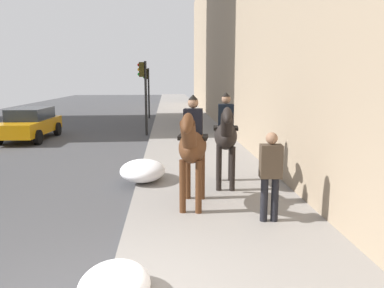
{
  "coord_description": "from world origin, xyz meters",
  "views": [
    {
      "loc": [
        -3.9,
        -0.81,
        2.79
      ],
      "look_at": [
        4.0,
        -1.34,
        1.4
      ],
      "focal_mm": 35.13,
      "sensor_mm": 36.0,
      "label": 1
    }
  ],
  "objects_px": {
    "traffic_light_far_curb": "(147,85)",
    "mounted_horse_far": "(226,135)",
    "mounted_horse_near": "(192,145)",
    "traffic_light_near_curb": "(144,86)",
    "pedestrian_greeting": "(271,171)",
    "car_near_lane": "(30,123)"
  },
  "relations": [
    {
      "from": "mounted_horse_near",
      "to": "traffic_light_near_curb",
      "type": "relative_size",
      "value": 0.65
    },
    {
      "from": "mounted_horse_near",
      "to": "pedestrian_greeting",
      "type": "distance_m",
      "value": 1.7
    },
    {
      "from": "mounted_horse_near",
      "to": "traffic_light_far_curb",
      "type": "relative_size",
      "value": 0.68
    },
    {
      "from": "car_near_lane",
      "to": "traffic_light_far_curb",
      "type": "xyz_separation_m",
      "value": [
        8.93,
        -4.92,
        1.58
      ]
    },
    {
      "from": "mounted_horse_near",
      "to": "mounted_horse_far",
      "type": "relative_size",
      "value": 1.0
    },
    {
      "from": "mounted_horse_far",
      "to": "car_near_lane",
      "type": "relative_size",
      "value": 0.54
    },
    {
      "from": "mounted_horse_far",
      "to": "pedestrian_greeting",
      "type": "relative_size",
      "value": 1.37
    },
    {
      "from": "mounted_horse_far",
      "to": "traffic_light_near_curb",
      "type": "distance_m",
      "value": 9.85
    },
    {
      "from": "pedestrian_greeting",
      "to": "traffic_light_near_curb",
      "type": "bearing_deg",
      "value": 18.2
    },
    {
      "from": "pedestrian_greeting",
      "to": "traffic_light_near_curb",
      "type": "height_order",
      "value": "traffic_light_near_curb"
    },
    {
      "from": "traffic_light_near_curb",
      "to": "pedestrian_greeting",
      "type": "bearing_deg",
      "value": -165.71
    },
    {
      "from": "traffic_light_far_curb",
      "to": "mounted_horse_far",
      "type": "bearing_deg",
      "value": -170.95
    },
    {
      "from": "mounted_horse_far",
      "to": "traffic_light_far_curb",
      "type": "bearing_deg",
      "value": -163.75
    },
    {
      "from": "pedestrian_greeting",
      "to": "traffic_light_far_curb",
      "type": "height_order",
      "value": "traffic_light_far_curb"
    },
    {
      "from": "car_near_lane",
      "to": "traffic_light_far_curb",
      "type": "distance_m",
      "value": 10.32
    },
    {
      "from": "mounted_horse_near",
      "to": "traffic_light_far_curb",
      "type": "xyz_separation_m",
      "value": [
        18.87,
        1.86,
        0.9
      ]
    },
    {
      "from": "mounted_horse_near",
      "to": "car_near_lane",
      "type": "bearing_deg",
      "value": -135.97
    },
    {
      "from": "pedestrian_greeting",
      "to": "traffic_light_far_curb",
      "type": "xyz_separation_m",
      "value": [
        19.78,
        3.25,
        1.24
      ]
    },
    {
      "from": "mounted_horse_near",
      "to": "traffic_light_far_curb",
      "type": "distance_m",
      "value": 18.98
    },
    {
      "from": "pedestrian_greeting",
      "to": "car_near_lane",
      "type": "xyz_separation_m",
      "value": [
        10.85,
        8.17,
        -0.34
      ]
    },
    {
      "from": "traffic_light_far_curb",
      "to": "pedestrian_greeting",
      "type": "bearing_deg",
      "value": -170.67
    },
    {
      "from": "mounted_horse_near",
      "to": "mounted_horse_far",
      "type": "distance_m",
      "value": 1.72
    }
  ]
}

